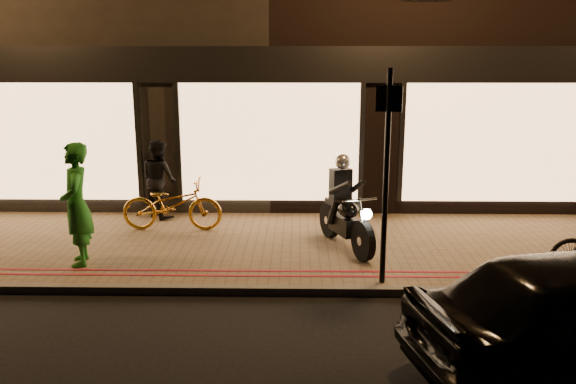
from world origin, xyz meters
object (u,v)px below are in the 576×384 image
object	(u,v)px
bicycle_gold	(172,204)
sign_post	(386,167)
motorcycle	(345,212)
person_green	(76,205)

from	to	relation	value
bicycle_gold	sign_post	bearing A→B (deg)	-125.32
motorcycle	sign_post	bearing A→B (deg)	-95.72
motorcycle	sign_post	world-z (taller)	sign_post
bicycle_gold	person_green	xyz separation A→B (m)	(-1.04, -1.85, 0.46)
motorcycle	sign_post	distance (m)	1.93
sign_post	bicycle_gold	bearing A→B (deg)	144.58
motorcycle	person_green	bearing A→B (deg)	170.90
sign_post	bicycle_gold	world-z (taller)	sign_post
bicycle_gold	motorcycle	bearing A→B (deg)	-107.15
motorcycle	bicycle_gold	bearing A→B (deg)	141.83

